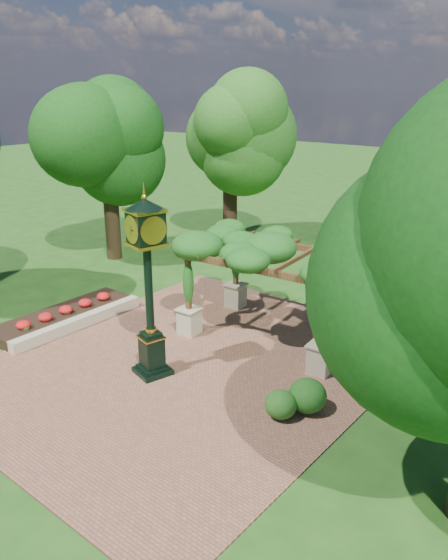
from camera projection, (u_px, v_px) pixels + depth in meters
The scene contains 12 objects.
ground at pixel (167, 378), 15.14m from camera, with size 120.00×120.00×0.00m, color #1E4714.
brick_plaza at pixel (191, 364), 15.86m from camera, with size 10.00×12.00×0.04m, color brown.
border_wall at pixel (79, 323), 18.17m from camera, with size 0.35×5.00×0.40m, color #C6B793.
flower_bed at pixel (63, 316), 18.71m from camera, with size 1.50×5.00×0.36m, color red.
pedestal_clock at pixel (148, 273), 14.33m from camera, with size 1.22×1.22×5.05m.
pergola at pixel (275, 255), 16.72m from camera, with size 5.61×3.81×3.36m.
sundial at pixel (349, 297), 19.81m from camera, with size 0.53×0.53×0.88m.
shrub_front at pixel (281, 404), 13.17m from camera, with size 0.79×0.79×0.71m, color #255919.
shrub_mid at pixel (307, 396), 13.41m from camera, with size 0.95×0.95×0.86m, color #1D4F16.
shrub_back at pixel (394, 331), 17.19m from camera, with size 0.71×0.71×0.64m, color #235C1A.
tree_west_near at pixel (107, 139), 23.81m from camera, with size 4.32×4.32×7.90m.
tree_west_far at pixel (230, 130), 26.37m from camera, with size 4.38×4.38×8.18m.
Camera 1 is at (9.64, -9.33, 7.68)m, focal length 35.00 mm.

